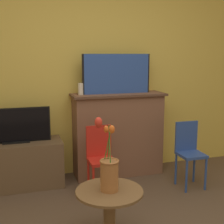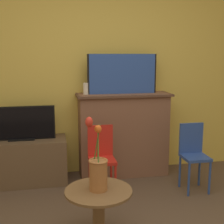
{
  "view_description": "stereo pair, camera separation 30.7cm",
  "coord_description": "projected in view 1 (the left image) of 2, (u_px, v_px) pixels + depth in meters",
  "views": [
    {
      "loc": [
        -0.82,
        -1.57,
        1.46
      ],
      "look_at": [
        0.06,
        1.32,
        0.89
      ],
      "focal_mm": 50.0,
      "sensor_mm": 36.0,
      "label": 1
    },
    {
      "loc": [
        -0.52,
        -1.64,
        1.46
      ],
      "look_at": [
        0.06,
        1.32,
        0.89
      ],
      "focal_mm": 50.0,
      "sensor_mm": 36.0,
      "label": 2
    }
  ],
  "objects": [
    {
      "name": "chair_blue",
      "position": [
        189.0,
        149.0,
        3.44
      ],
      "size": [
        0.27,
        0.27,
        0.72
      ],
      "color": "#2D4C99",
      "rests_on": "ground"
    },
    {
      "name": "wall_back",
      "position": [
        88.0,
        63.0,
        3.73
      ],
      "size": [
        8.0,
        0.06,
        2.7
      ],
      "color": "#EAC651",
      "rests_on": "ground"
    },
    {
      "name": "fireplace_mantel",
      "position": [
        118.0,
        133.0,
        3.78
      ],
      "size": [
        1.11,
        0.39,
        1.0
      ],
      "color": "brown",
      "rests_on": "ground"
    },
    {
      "name": "chair_red",
      "position": [
        100.0,
        155.0,
        3.24
      ],
      "size": [
        0.27,
        0.27,
        0.72
      ],
      "color": "red",
      "rests_on": "ground"
    },
    {
      "name": "vase_tulips",
      "position": [
        109.0,
        170.0,
        2.33
      ],
      "size": [
        0.15,
        0.27,
        0.54
      ],
      "color": "#AD6B38",
      "rests_on": "side_table"
    },
    {
      "name": "tv_monitor",
      "position": [
        15.0,
        126.0,
        3.37
      ],
      "size": [
        0.75,
        0.12,
        0.38
      ],
      "color": "black",
      "rests_on": "tv_stand"
    },
    {
      "name": "tv_stand",
      "position": [
        18.0,
        165.0,
        3.44
      ],
      "size": [
        0.98,
        0.42,
        0.51
      ],
      "color": "brown",
      "rests_on": "ground"
    },
    {
      "name": "mantel_candle",
      "position": [
        81.0,
        89.0,
        3.55
      ],
      "size": [
        0.06,
        0.06,
        0.13
      ],
      "color": "silver",
      "rests_on": "fireplace_mantel"
    },
    {
      "name": "side_table",
      "position": [
        109.0,
        209.0,
        2.38
      ],
      "size": [
        0.51,
        0.51,
        0.44
      ],
      "color": "brown",
      "rests_on": "ground"
    },
    {
      "name": "painting",
      "position": [
        117.0,
        74.0,
        3.65
      ],
      "size": [
        0.82,
        0.03,
        0.46
      ],
      "color": "black",
      "rests_on": "fireplace_mantel"
    }
  ]
}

